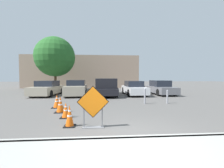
{
  "coord_description": "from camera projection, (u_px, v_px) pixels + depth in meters",
  "views": [
    {
      "loc": [
        -0.85,
        -3.9,
        1.73
      ],
      "look_at": [
        0.41,
        12.59,
        0.99
      ],
      "focal_mm": 24.0,
      "sensor_mm": 36.0,
      "label": 1
    }
  ],
  "objects": [
    {
      "name": "pickup_truck",
      "position": [
        106.0,
        88.0,
        14.11
      ],
      "size": [
        2.06,
        5.28,
        1.63
      ],
      "rotation": [
        0.0,
        0.0,
        3.14
      ],
      "color": "black",
      "rests_on": "ground_plane"
    },
    {
      "name": "traffic_cone_nearest",
      "position": [
        70.0,
        116.0,
        5.27
      ],
      "size": [
        0.39,
        0.39,
        0.77
      ],
      "color": "black",
      "rests_on": "ground_plane"
    },
    {
      "name": "parked_car_fourth",
      "position": [
        160.0,
        88.0,
        15.3
      ],
      "size": [
        1.92,
        4.5,
        1.42
      ],
      "rotation": [
        0.0,
        0.0,
        3.17
      ],
      "color": "slate",
      "rests_on": "ground_plane"
    },
    {
      "name": "bollard_second",
      "position": [
        167.0,
        96.0,
        9.88
      ],
      "size": [
        0.12,
        0.12,
        0.9
      ],
      "color": "gray",
      "rests_on": "ground_plane"
    },
    {
      "name": "parked_car_third",
      "position": [
        134.0,
        88.0,
        14.84
      ],
      "size": [
        1.89,
        4.53,
        1.38
      ],
      "rotation": [
        0.0,
        0.0,
        3.17
      ],
      "color": "silver",
      "rests_on": "ground_plane"
    },
    {
      "name": "traffic_cone_fourth",
      "position": [
        57.0,
        101.0,
        8.51
      ],
      "size": [
        0.53,
        0.53,
        0.75
      ],
      "color": "black",
      "rests_on": "ground_plane"
    },
    {
      "name": "curb_lip",
      "position": [
        132.0,
        139.0,
        4.02
      ],
      "size": [
        28.8,
        0.2,
        0.14
      ],
      "color": "#999993",
      "rests_on": "ground_plane"
    },
    {
      "name": "road_closed_sign",
      "position": [
        93.0,
        105.0,
        5.08
      ],
      "size": [
        1.1,
        0.2,
        1.45
      ],
      "color": "black",
      "rests_on": "ground_plane"
    },
    {
      "name": "building_facade_backdrop",
      "position": [
        83.0,
        72.0,
        26.21
      ],
      "size": [
        18.77,
        5.0,
        5.29
      ],
      "color": "gray",
      "rests_on": "ground_plane"
    },
    {
      "name": "bollard_nearest",
      "position": [
        145.0,
        96.0,
        9.76
      ],
      "size": [
        0.12,
        0.12,
        1.02
      ],
      "color": "gray",
      "rests_on": "ground_plane"
    },
    {
      "name": "traffic_cone_third",
      "position": [
        60.0,
        105.0,
        7.4
      ],
      "size": [
        0.52,
        0.52,
        0.77
      ],
      "color": "black",
      "rests_on": "ground_plane"
    },
    {
      "name": "parked_car_nearest",
      "position": [
        47.0,
        88.0,
        14.41
      ],
      "size": [
        2.17,
        4.61,
        1.4
      ],
      "rotation": [
        0.0,
        0.0,
        3.07
      ],
      "color": "#A39984",
      "rests_on": "ground_plane"
    },
    {
      "name": "parked_car_second",
      "position": [
        77.0,
        88.0,
        14.39
      ],
      "size": [
        2.04,
        4.59,
        1.47
      ],
      "rotation": [
        0.0,
        0.0,
        3.19
      ],
      "color": "#A39984",
      "rests_on": "ground_plane"
    },
    {
      "name": "ground_plane",
      "position": [
        110.0,
        96.0,
        13.99
      ],
      "size": [
        96.0,
        96.0,
        0.0
      ],
      "primitive_type": "plane",
      "color": "#565451"
    },
    {
      "name": "sidewalk_strip",
      "position": [
        146.0,
        166.0,
        2.8
      ],
      "size": [
        28.8,
        2.45,
        0.14
      ],
      "color": "#999993",
      "rests_on": "ground_plane"
    },
    {
      "name": "traffic_cone_second",
      "position": [
        66.0,
        110.0,
        6.41
      ],
      "size": [
        0.44,
        0.44,
        0.65
      ],
      "color": "black",
      "rests_on": "ground_plane"
    },
    {
      "name": "street_tree_behind_lot",
      "position": [
        55.0,
        57.0,
        19.2
      ],
      "size": [
        5.07,
        5.07,
        6.9
      ],
      "color": "#513823",
      "rests_on": "ground_plane"
    }
  ]
}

